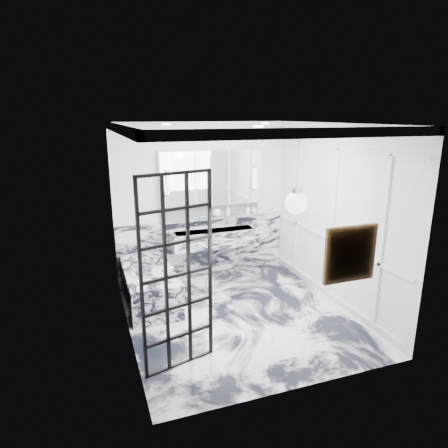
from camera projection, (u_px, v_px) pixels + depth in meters
name	position (u px, v px, depth m)	size (l,w,h in m)	color
floor	(238.00, 314.00, 6.04)	(3.60, 3.60, 0.00)	white
ceiling	(240.00, 124.00, 5.30)	(3.60, 3.60, 0.00)	white
wall_back	(202.00, 200.00, 7.30)	(3.60, 3.60, 0.00)	white
wall_front	(304.00, 270.00, 4.03)	(3.60, 3.60, 0.00)	white
wall_left	(124.00, 236.00, 5.15)	(3.60, 3.60, 0.00)	white
wall_right	(334.00, 216.00, 6.18)	(3.60, 3.60, 0.00)	white
marble_clad_back	(203.00, 246.00, 7.51)	(3.18, 0.05, 1.05)	white
marble_clad_left	(125.00, 241.00, 5.17)	(0.02, 3.56, 2.68)	white
panel_molding	(333.00, 222.00, 6.20)	(0.03, 3.40, 2.30)	white
soap_bottle_a	(228.00, 210.00, 7.43)	(0.08, 0.08, 0.20)	#8C5919
soap_bottle_b	(247.00, 209.00, 7.56)	(0.08, 0.08, 0.18)	#4C4C51
soap_bottle_c	(254.00, 210.00, 7.61)	(0.11, 0.11, 0.14)	silver
face_pot	(217.00, 213.00, 7.36)	(0.16, 0.16, 0.16)	white
amber_bottle	(228.00, 213.00, 7.44)	(0.04, 0.04, 0.10)	#8C5919
flower_vase	(169.00, 277.00, 5.86)	(0.08, 0.08, 0.12)	silver
crittall_door	(177.00, 275.00, 4.52)	(0.88, 0.04, 2.32)	black
artwork	(350.00, 254.00, 4.23)	(0.53, 0.05, 0.53)	orange
pendant_light	(296.00, 203.00, 4.50)	(0.25, 0.25, 0.25)	white
trough_sink	(215.00, 238.00, 7.30)	(1.60, 0.45, 0.30)	silver
ledge	(212.00, 218.00, 7.36)	(1.90, 0.14, 0.04)	silver
subway_tile	(211.00, 210.00, 7.38)	(1.90, 0.03, 0.23)	white
mirror_cabinet	(211.00, 178.00, 7.17)	(1.90, 0.16, 1.00)	white
sconce_left	(167.00, 183.00, 6.83)	(0.07, 0.07, 0.40)	white
sconce_right	(255.00, 178.00, 7.36)	(0.07, 0.07, 0.40)	white
bathtub	(149.00, 285.00, 6.40)	(0.75, 1.65, 0.55)	silver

